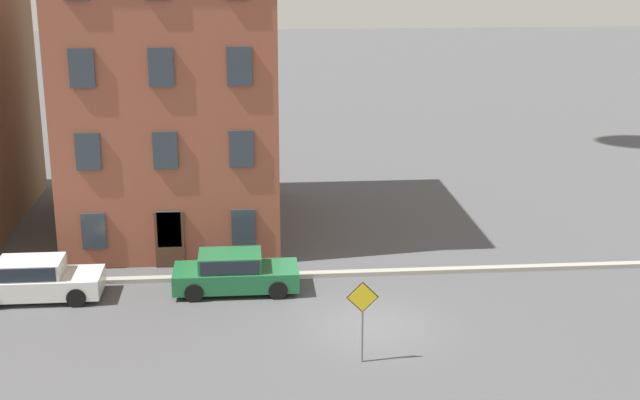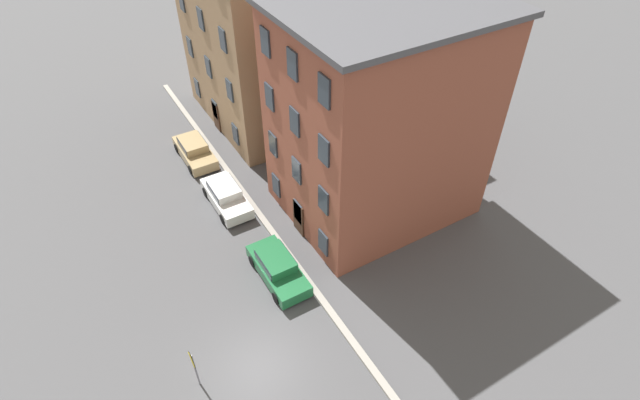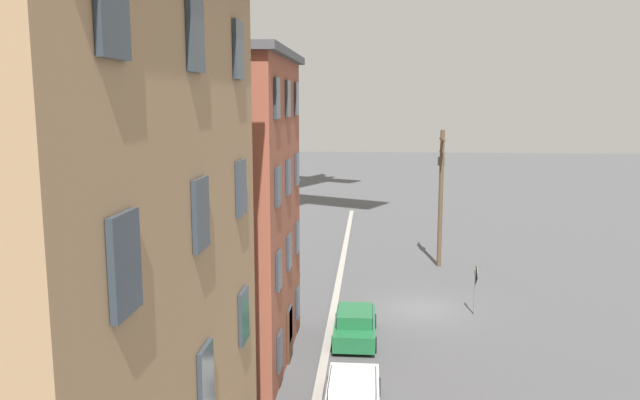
% 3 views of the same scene
% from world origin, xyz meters
% --- Properties ---
extents(ground_plane, '(200.00, 200.00, 0.00)m').
position_xyz_m(ground_plane, '(0.00, 0.00, 0.00)').
color(ground_plane, '#4C4C4F').
extents(kerb_strip, '(56.00, 0.36, 0.16)m').
position_xyz_m(kerb_strip, '(0.00, 4.50, 0.08)').
color(kerb_strip, '#9E998E').
rests_on(kerb_strip, ground_plane).
extents(apartment_corner, '(11.73, 12.49, 13.80)m').
position_xyz_m(apartment_corner, '(-19.60, 11.99, 6.91)').
color(apartment_corner, '#9E7A56').
rests_on(apartment_corner, ground_plane).
extents(apartment_midblock, '(8.89, 10.89, 12.51)m').
position_xyz_m(apartment_midblock, '(-6.89, 11.19, 6.27)').
color(apartment_midblock, brown).
rests_on(apartment_midblock, ground_plane).
extents(car_tan, '(4.40, 1.92, 1.43)m').
position_xyz_m(car_tan, '(-16.89, 3.19, 0.75)').
color(car_tan, tan).
rests_on(car_tan, ground_plane).
extents(car_white, '(4.40, 1.92, 1.43)m').
position_xyz_m(car_white, '(-11.31, 3.21, 0.75)').
color(car_white, silver).
rests_on(car_white, ground_plane).
extents(car_green, '(4.40, 1.92, 1.43)m').
position_xyz_m(car_green, '(-4.45, 3.32, 0.75)').
color(car_green, '#1E6638').
rests_on(car_green, ground_plane).
extents(caution_sign, '(0.95, 0.08, 2.54)m').
position_xyz_m(caution_sign, '(-0.66, -2.58, 1.69)').
color(caution_sign, slate).
rests_on(caution_sign, ground_plane).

